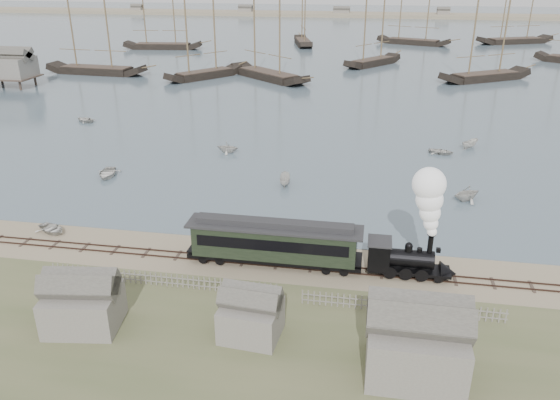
# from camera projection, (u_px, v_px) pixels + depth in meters

# --- Properties ---
(ground) EXTENTS (600.00, 600.00, 0.00)m
(ground) POSITION_uv_depth(u_px,v_px,m) (259.00, 252.00, 49.52)
(ground) COLOR tan
(ground) RESTS_ON ground
(harbor_water) EXTENTS (600.00, 336.00, 0.06)m
(harbor_water) POSITION_uv_depth(u_px,v_px,m) (353.00, 35.00, 203.27)
(harbor_water) COLOR #4C626D
(harbor_water) RESTS_ON ground
(rail_track) EXTENTS (120.00, 1.80, 0.16)m
(rail_track) POSITION_uv_depth(u_px,v_px,m) (254.00, 262.00, 47.69)
(rail_track) COLOR #39261F
(rail_track) RESTS_ON ground
(picket_fence_west) EXTENTS (19.00, 0.10, 1.20)m
(picket_fence_west) POSITION_uv_depth(u_px,v_px,m) (163.00, 286.00, 44.21)
(picket_fence_west) COLOR slate
(picket_fence_west) RESTS_ON ground
(picket_fence_east) EXTENTS (15.00, 0.10, 1.20)m
(picket_fence_east) POSITION_uv_depth(u_px,v_px,m) (402.00, 313.00, 40.76)
(picket_fence_east) COLOR slate
(picket_fence_east) RESTS_ON ground
(shed_left) EXTENTS (5.00, 4.00, 4.10)m
(shed_left) POSITION_uv_depth(u_px,v_px,m) (86.00, 326.00, 39.34)
(shed_left) COLOR slate
(shed_left) RESTS_ON ground
(shed_mid) EXTENTS (4.00, 3.50, 3.60)m
(shed_mid) POSITION_uv_depth(u_px,v_px,m) (251.00, 335.00, 38.35)
(shed_mid) COLOR slate
(shed_mid) RESTS_ON ground
(shed_right) EXTENTS (6.00, 5.00, 5.10)m
(shed_right) POSITION_uv_depth(u_px,v_px,m) (413.00, 373.00, 34.80)
(shed_right) COLOR slate
(shed_right) RESTS_ON ground
(far_spit) EXTENTS (500.00, 20.00, 1.80)m
(far_spit) POSITION_uv_depth(u_px,v_px,m) (361.00, 17.00, 275.64)
(far_spit) COLOR tan
(far_spit) RESTS_ON ground
(locomotive) EXTENTS (7.36, 2.75, 9.18)m
(locomotive) POSITION_uv_depth(u_px,v_px,m) (423.00, 231.00, 43.83)
(locomotive) COLOR black
(locomotive) RESTS_ON ground
(passenger_coach) EXTENTS (14.98, 2.89, 3.64)m
(passenger_coach) POSITION_uv_depth(u_px,v_px,m) (274.00, 241.00, 46.52)
(passenger_coach) COLOR black
(passenger_coach) RESTS_ON ground
(beached_dinghy) EXTENTS (3.58, 4.02, 0.69)m
(beached_dinghy) POSITION_uv_depth(u_px,v_px,m) (52.00, 229.00, 53.01)
(beached_dinghy) COLOR beige
(beached_dinghy) RESTS_ON ground
(rowboat_0) EXTENTS (4.62, 3.73, 0.85)m
(rowboat_0) POSITION_uv_depth(u_px,v_px,m) (107.00, 173.00, 66.82)
(rowboat_0) COLOR beige
(rowboat_0) RESTS_ON harbor_water
(rowboat_1) EXTENTS (2.82, 3.20, 1.59)m
(rowboat_1) POSITION_uv_depth(u_px,v_px,m) (228.00, 147.00, 75.16)
(rowboat_1) COLOR beige
(rowboat_1) RESTS_ON harbor_water
(rowboat_2) EXTENTS (3.26, 1.54, 1.21)m
(rowboat_2) POSITION_uv_depth(u_px,v_px,m) (285.00, 180.00, 64.11)
(rowboat_2) COLOR beige
(rowboat_2) RESTS_ON harbor_water
(rowboat_3) EXTENTS (3.14, 3.84, 0.70)m
(rowboat_3) POSITION_uv_depth(u_px,v_px,m) (441.00, 151.00, 74.82)
(rowboat_3) COLOR beige
(rowboat_3) RESTS_ON harbor_water
(rowboat_4) EXTENTS (4.27, 4.39, 1.76)m
(rowboat_4) POSITION_uv_depth(u_px,v_px,m) (467.00, 193.00, 59.80)
(rowboat_4) COLOR beige
(rowboat_4) RESTS_ON harbor_water
(rowboat_5) EXTENTS (3.09, 3.03, 1.21)m
(rowboat_5) POSITION_uv_depth(u_px,v_px,m) (470.00, 144.00, 77.07)
(rowboat_5) COLOR beige
(rowboat_5) RESTS_ON harbor_water
(rowboat_6) EXTENTS (3.83, 4.32, 0.74)m
(rowboat_6) POSITION_uv_depth(u_px,v_px,m) (85.00, 119.00, 90.29)
(rowboat_6) COLOR beige
(rowboat_6) RESTS_ON harbor_water
(schooner_0) EXTENTS (24.68, 7.41, 20.00)m
(schooner_0) POSITION_uv_depth(u_px,v_px,m) (91.00, 30.00, 126.18)
(schooner_0) COLOR black
(schooner_0) RESTS_ON harbor_water
(schooner_1) EXTENTS (15.44, 18.16, 20.00)m
(schooner_1) POSITION_uv_depth(u_px,v_px,m) (202.00, 33.00, 121.09)
(schooner_1) COLOR black
(schooner_1) RESTS_ON harbor_water
(schooner_2) EXTENTS (21.59, 19.96, 20.00)m
(schooner_2) POSITION_uv_depth(u_px,v_px,m) (268.00, 33.00, 120.28)
(schooner_2) COLOR black
(schooner_2) RESTS_ON harbor_water
(schooner_3) EXTENTS (14.97, 18.39, 20.00)m
(schooner_3) POSITION_uv_depth(u_px,v_px,m) (375.00, 25.00, 137.04)
(schooner_3) COLOR black
(schooner_3) RESTS_ON harbor_water
(schooner_4) EXTENTS (21.88, 16.65, 20.00)m
(schooner_4) POSITION_uv_depth(u_px,v_px,m) (491.00, 34.00, 118.78)
(schooner_4) COLOR black
(schooner_4) RESTS_ON harbor_water
(schooner_6) EXTENTS (24.18, 8.26, 20.00)m
(schooner_6) POSITION_uv_depth(u_px,v_px,m) (160.00, 15.00, 164.78)
(schooner_6) COLOR black
(schooner_6) RESTS_ON harbor_water
(schooner_7) EXTENTS (9.36, 20.50, 20.00)m
(schooner_7) POSITION_uv_depth(u_px,v_px,m) (303.00, 13.00, 173.02)
(schooner_7) COLOR black
(schooner_7) RESTS_ON harbor_water
(schooner_8) EXTENTS (23.90, 13.28, 20.00)m
(schooner_8) POSITION_uv_depth(u_px,v_px,m) (416.00, 12.00, 174.43)
(schooner_8) COLOR black
(schooner_8) RESTS_ON harbor_water
(schooner_9) EXTENTS (26.13, 16.08, 20.00)m
(schooner_9) POSITION_uv_depth(u_px,v_px,m) (519.00, 12.00, 176.77)
(schooner_9) COLOR black
(schooner_9) RESTS_ON harbor_water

